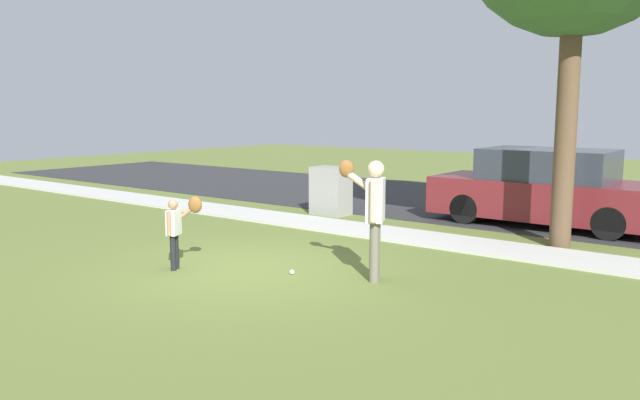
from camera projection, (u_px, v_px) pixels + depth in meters
ground_plane at (370, 233)px, 12.50m from camera, size 48.00×48.00×0.00m
sidewalk_strip at (373, 231)px, 12.58m from camera, size 36.00×1.20×0.06m
road_surface at (475, 203)px, 16.51m from camera, size 36.00×6.80×0.02m
person_adult at (373, 207)px, 8.92m from camera, size 0.86×0.57×1.75m
person_child at (179, 223)px, 9.59m from camera, size 0.45×0.56×1.13m
baseball at (292, 272)px, 9.37m from camera, size 0.07×0.07×0.07m
utility_cabinet at (331, 191)px, 14.71m from camera, size 0.86×0.60×1.14m
parked_suv_maroon at (547, 189)px, 13.21m from camera, size 4.70×1.90×1.63m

